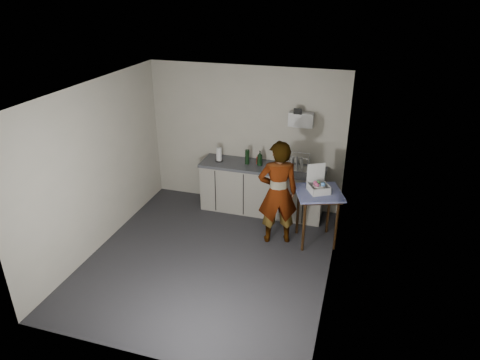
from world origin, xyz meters
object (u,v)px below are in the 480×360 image
(kitchen_counter, at_px, (262,190))
(bakery_box, at_px, (318,186))
(soap_bottle, at_px, (260,158))
(soda_can, at_px, (258,161))
(side_table, at_px, (318,198))
(dish_rack, at_px, (298,166))
(standing_man, at_px, (278,193))
(dark_bottle, at_px, (247,157))
(paper_towel, at_px, (219,155))

(kitchen_counter, distance_m, bakery_box, 1.42)
(soap_bottle, relative_size, soda_can, 2.03)
(side_table, xyz_separation_m, dish_rack, (-0.47, 0.76, 0.18))
(side_table, relative_size, soda_can, 6.79)
(bakery_box, bearing_deg, side_table, -51.57)
(side_table, bearing_deg, soap_bottle, 127.18)
(kitchen_counter, xyz_separation_m, standing_man, (0.47, -0.90, 0.44))
(soda_can, relative_size, bakery_box, 0.32)
(kitchen_counter, bearing_deg, dark_bottle, 179.88)
(dish_rack, relative_size, bakery_box, 0.92)
(dark_bottle, bearing_deg, standing_man, -49.78)
(side_table, height_order, standing_man, standing_man)
(side_table, xyz_separation_m, dark_bottle, (-1.38, 0.74, 0.26))
(side_table, bearing_deg, dark_bottle, 131.91)
(side_table, bearing_deg, kitchen_counter, 126.05)
(standing_man, xyz_separation_m, paper_towel, (-1.28, 0.88, 0.16))
(kitchen_counter, height_order, side_table, kitchen_counter)
(standing_man, xyz_separation_m, dish_rack, (0.15, 0.92, 0.10))
(paper_towel, distance_m, bakery_box, 2.02)
(kitchen_counter, xyz_separation_m, soda_can, (-0.09, 0.05, 0.55))
(soap_bottle, distance_m, dark_bottle, 0.23)
(soap_bottle, xyz_separation_m, paper_towel, (-0.76, -0.02, -0.01))
(dish_rack, bearing_deg, kitchen_counter, -177.59)
(side_table, height_order, dark_bottle, dark_bottle)
(bakery_box, bearing_deg, soap_bottle, 117.18)
(soda_can, relative_size, dish_rack, 0.35)
(dark_bottle, relative_size, bakery_box, 0.64)
(soda_can, height_order, paper_towel, paper_towel)
(kitchen_counter, distance_m, side_table, 1.36)
(dish_rack, bearing_deg, soap_bottle, -178.12)
(bakery_box, bearing_deg, dish_rack, 91.04)
(paper_towel, bearing_deg, soda_can, 5.38)
(kitchen_counter, relative_size, paper_towel, 8.70)
(soda_can, bearing_deg, dish_rack, -2.08)
(paper_towel, distance_m, dish_rack, 1.44)
(standing_man, relative_size, soap_bottle, 6.43)
(standing_man, bearing_deg, dish_rack, -118.89)
(soda_can, bearing_deg, standing_man, -59.20)
(side_table, height_order, bakery_box, bakery_box)
(standing_man, distance_m, soap_bottle, 1.06)
(dark_bottle, xyz_separation_m, paper_towel, (-0.53, -0.02, -0.01))
(standing_man, distance_m, soda_can, 1.11)
(standing_man, bearing_deg, side_table, 174.94)
(soap_bottle, relative_size, bakery_box, 0.65)
(standing_man, xyz_separation_m, soda_can, (-0.56, 0.95, 0.11))
(dark_bottle, xyz_separation_m, bakery_box, (1.36, -0.73, -0.05))
(soap_bottle, height_order, soda_can, soap_bottle)
(kitchen_counter, relative_size, soap_bottle, 8.30)
(side_table, bearing_deg, bakery_box, 138.28)
(standing_man, height_order, bakery_box, standing_man)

